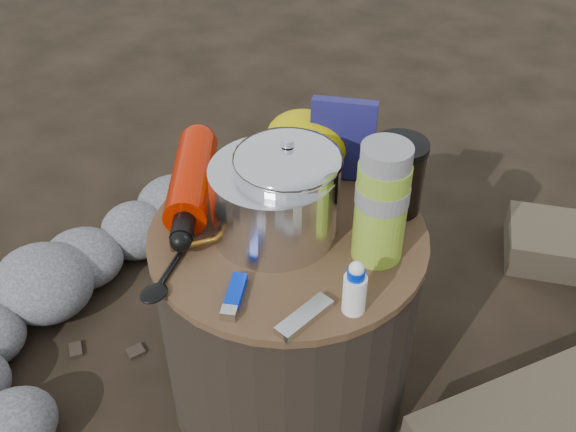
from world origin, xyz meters
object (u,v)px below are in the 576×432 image
Objects in this scene: fuel_bottle at (192,179)px; camping_pot at (288,189)px; thermos at (381,204)px; stump at (288,319)px; travel_mug at (398,177)px.

camping_pot is at bearing -29.12° from fuel_bottle.
thermos reaches higher than fuel_bottle.
stump is at bearing -31.47° from fuel_bottle.
stump is 0.31m from camping_pot.
fuel_bottle is at bearing -150.55° from travel_mug.
travel_mug is (0.12, 0.17, 0.29)m from stump.
fuel_bottle is (-0.20, -0.01, 0.26)m from stump.
camping_pot reaches higher than travel_mug.
fuel_bottle is at bearing -176.32° from stump.
travel_mug reaches higher than stump.
fuel_bottle is 2.29× the size of travel_mug.
stump is 2.75× the size of camping_pot.
fuel_bottle is at bearing -173.97° from camping_pot.
thermos is (0.16, 0.03, 0.02)m from camping_pot.
travel_mug is at bearing 55.22° from stump.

